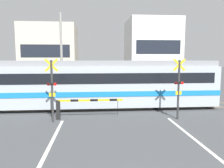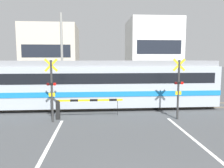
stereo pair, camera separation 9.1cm
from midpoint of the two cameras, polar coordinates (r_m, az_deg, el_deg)
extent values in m
cube|color=#6B6051|center=(14.08, 0.38, -6.61)|extent=(50.00, 0.10, 0.08)
cube|color=#6B6051|center=(15.48, -0.06, -5.40)|extent=(50.00, 0.10, 0.08)
cube|color=#ADB7C1|center=(14.72, -14.60, -0.46)|extent=(21.09, 2.63, 2.55)
cube|color=gray|center=(14.61, -14.76, 5.21)|extent=(20.88, 2.31, 0.36)
cube|color=#197AC6|center=(14.77, -14.55, -1.94)|extent=(21.11, 2.68, 0.32)
cube|color=black|center=(14.66, -14.66, 1.76)|extent=(20.24, 2.67, 0.64)
cylinder|color=black|center=(14.50, 11.44, -4.98)|extent=(0.76, 0.12, 0.76)
cylinder|color=black|center=(15.86, 10.02, -3.95)|extent=(0.76, 0.12, 0.76)
cube|color=black|center=(12.18, -13.73, -6.58)|extent=(0.20, 0.20, 1.04)
cube|color=yellow|center=(11.92, -5.42, -4.24)|extent=(3.51, 0.09, 0.09)
cube|color=black|center=(11.97, -9.64, -4.26)|extent=(0.42, 0.10, 0.10)
cube|color=black|center=(11.92, -4.58, -4.24)|extent=(0.42, 0.10, 0.10)
cube|color=black|center=(11.96, 0.48, -4.18)|extent=(0.42, 0.10, 0.10)
cylinder|color=black|center=(12.08, 1.65, -6.31)|extent=(0.02, 0.02, 0.82)
cube|color=black|center=(18.29, 9.16, -2.08)|extent=(0.20, 0.20, 1.04)
cube|color=yellow|center=(17.89, 3.72, -0.58)|extent=(3.51, 0.09, 0.09)
cube|color=black|center=(18.03, 6.48, -0.55)|extent=(0.42, 0.10, 0.10)
cube|color=black|center=(17.87, 3.16, -0.59)|extent=(0.42, 0.10, 0.10)
cube|color=black|center=(17.76, -0.21, -0.62)|extent=(0.42, 0.10, 0.10)
cylinder|color=black|center=(17.81, -1.00, -2.10)|extent=(0.02, 0.02, 0.82)
cylinder|color=#333333|center=(11.57, -15.22, -1.89)|extent=(0.11, 0.11, 3.20)
cube|color=yellow|center=(11.45, -15.42, 4.76)|extent=(0.68, 0.04, 0.68)
cube|color=yellow|center=(11.45, -15.42, 4.76)|extent=(0.68, 0.04, 0.68)
cube|color=black|center=(11.52, -15.28, -0.01)|extent=(0.44, 0.12, 0.12)
cylinder|color=#4C0C0C|center=(11.48, -16.18, -0.06)|extent=(0.15, 0.03, 0.15)
cylinder|color=red|center=(11.42, -14.51, -0.04)|extent=(0.15, 0.03, 0.15)
cube|color=yellow|center=(11.58, -15.21, -2.69)|extent=(0.32, 0.03, 0.20)
cylinder|color=#333333|center=(12.21, 17.13, -1.51)|extent=(0.11, 0.11, 3.20)
cube|color=yellow|center=(12.10, 17.34, 4.79)|extent=(0.68, 0.04, 0.68)
cube|color=yellow|center=(12.10, 17.34, 4.79)|extent=(0.68, 0.04, 0.68)
cube|color=black|center=(12.17, 17.19, 0.27)|extent=(0.44, 0.12, 0.12)
cylinder|color=#4C0C0C|center=(12.04, 16.57, 0.23)|extent=(0.15, 0.03, 0.15)
cylinder|color=red|center=(12.16, 18.06, 0.24)|extent=(0.15, 0.03, 0.15)
cube|color=yellow|center=(12.22, 17.13, -2.27)|extent=(0.32, 0.03, 0.20)
cylinder|color=#33384C|center=(20.88, 0.15, -1.30)|extent=(0.13, 0.13, 0.77)
cylinder|color=#33384C|center=(20.89, 0.53, -1.29)|extent=(0.13, 0.13, 0.77)
cube|color=#B7B7BC|center=(20.80, 0.34, 0.58)|extent=(0.38, 0.22, 0.61)
sphere|color=tan|center=(20.76, 0.34, 1.71)|extent=(0.21, 0.21, 0.21)
cube|color=beige|center=(30.66, -15.34, 7.39)|extent=(6.83, 6.89, 7.59)
cube|color=#1E232D|center=(27.29, -16.74, 8.27)|extent=(5.73, 0.03, 1.52)
cube|color=white|center=(31.16, 10.46, 8.37)|extent=(6.64, 6.89, 8.53)
cube|color=#1E232D|center=(27.86, 12.32, 9.42)|extent=(5.57, 0.03, 1.71)
cylinder|color=gray|center=(20.28, -12.83, 7.54)|extent=(0.22, 0.22, 7.29)
camera|label=1|loc=(0.05, -89.82, 0.02)|focal=35.00mm
camera|label=2|loc=(0.05, 90.18, -0.02)|focal=35.00mm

